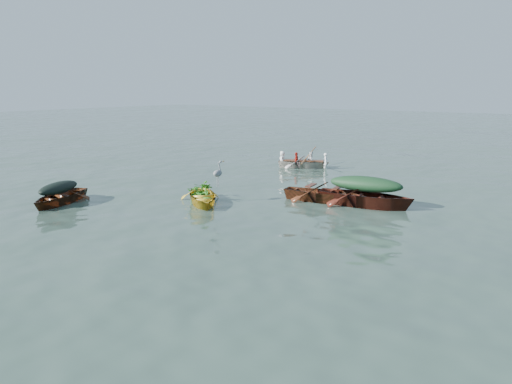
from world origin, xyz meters
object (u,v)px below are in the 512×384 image
yellow_dinghy (203,204)px  dark_covered_boat (60,204)px  heron (218,178)px  green_tarp_boat (365,207)px  open_wooden_boat (324,202)px  rowed_boat (304,168)px

yellow_dinghy → dark_covered_boat: yellow_dinghy is taller
yellow_dinghy → heron: 1.04m
dark_covered_boat → green_tarp_boat: 10.47m
open_wooden_boat → rowed_boat: size_ratio=1.13×
rowed_boat → heron: (1.39, -8.27, 0.89)m
green_tarp_boat → rowed_boat: size_ratio=1.27×
yellow_dinghy → green_tarp_boat: bearing=-16.9°
green_tarp_boat → open_wooden_boat: (-1.46, -0.18, 0.00)m
dark_covered_boat → rowed_boat: 11.98m
dark_covered_boat → heron: bearing=17.8°
rowed_boat → dark_covered_boat: bearing=142.2°
green_tarp_boat → rowed_boat: (-5.80, 5.84, 0.00)m
green_tarp_boat → rowed_boat: bearing=37.6°
yellow_dinghy → rowed_boat: yellow_dinghy is taller
green_tarp_boat → heron: (-4.41, -2.43, 0.89)m
dark_covered_boat → rowed_boat: dark_covered_boat is taller
open_wooden_boat → yellow_dinghy: bearing=121.2°
yellow_dinghy → heron: (0.33, 0.44, 0.89)m
dark_covered_boat → rowed_boat: (2.94, 11.61, 0.00)m
yellow_dinghy → rowed_boat: (-1.06, 8.72, 0.00)m
green_tarp_boat → open_wooden_boat: size_ratio=1.12×
yellow_dinghy → open_wooden_boat: 4.24m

